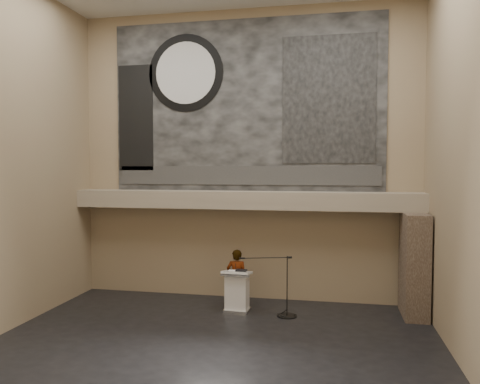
# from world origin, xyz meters

# --- Properties ---
(floor) EXTENTS (10.00, 10.00, 0.00)m
(floor) POSITION_xyz_m (0.00, 0.00, 0.00)
(floor) COLOR black
(floor) RESTS_ON ground
(wall_back) EXTENTS (10.00, 0.02, 8.50)m
(wall_back) POSITION_xyz_m (0.00, 4.00, 4.25)
(wall_back) COLOR #91795C
(wall_back) RESTS_ON floor
(wall_front) EXTENTS (10.00, 0.02, 8.50)m
(wall_front) POSITION_xyz_m (0.00, -4.00, 4.25)
(wall_front) COLOR #91795C
(wall_front) RESTS_ON floor
(wall_left) EXTENTS (0.02, 8.00, 8.50)m
(wall_left) POSITION_xyz_m (-5.00, 0.00, 4.25)
(wall_left) COLOR #91795C
(wall_left) RESTS_ON floor
(wall_right) EXTENTS (0.02, 8.00, 8.50)m
(wall_right) POSITION_xyz_m (5.00, 0.00, 4.25)
(wall_right) COLOR #91795C
(wall_right) RESTS_ON floor
(soffit) EXTENTS (10.00, 0.80, 0.50)m
(soffit) POSITION_xyz_m (0.00, 3.60, 2.95)
(soffit) COLOR gray
(soffit) RESTS_ON wall_back
(sprinkler_left) EXTENTS (0.04, 0.04, 0.06)m
(sprinkler_left) POSITION_xyz_m (-1.60, 3.55, 2.67)
(sprinkler_left) COLOR #B2893D
(sprinkler_left) RESTS_ON soffit
(sprinkler_right) EXTENTS (0.04, 0.04, 0.06)m
(sprinkler_right) POSITION_xyz_m (1.90, 3.55, 2.67)
(sprinkler_right) COLOR #B2893D
(sprinkler_right) RESTS_ON soffit
(banner) EXTENTS (8.00, 0.05, 5.00)m
(banner) POSITION_xyz_m (0.00, 3.97, 5.70)
(banner) COLOR black
(banner) RESTS_ON wall_back
(banner_text_strip) EXTENTS (7.76, 0.02, 0.55)m
(banner_text_strip) POSITION_xyz_m (0.00, 3.93, 3.65)
(banner_text_strip) COLOR #2C2C2C
(banner_text_strip) RESTS_ON banner
(banner_clock_rim) EXTENTS (2.30, 0.02, 2.30)m
(banner_clock_rim) POSITION_xyz_m (-1.80, 3.93, 6.70)
(banner_clock_rim) COLOR black
(banner_clock_rim) RESTS_ON banner
(banner_clock_face) EXTENTS (1.84, 0.02, 1.84)m
(banner_clock_face) POSITION_xyz_m (-1.80, 3.91, 6.70)
(banner_clock_face) COLOR silver
(banner_clock_face) RESTS_ON banner
(banner_building_print) EXTENTS (2.60, 0.02, 3.60)m
(banner_building_print) POSITION_xyz_m (2.40, 3.93, 5.80)
(banner_building_print) COLOR black
(banner_building_print) RESTS_ON banner
(banner_brick_print) EXTENTS (1.10, 0.02, 3.20)m
(banner_brick_print) POSITION_xyz_m (-3.40, 3.93, 5.40)
(banner_brick_print) COLOR black
(banner_brick_print) RESTS_ON banner
(stone_pier) EXTENTS (0.60, 1.40, 2.70)m
(stone_pier) POSITION_xyz_m (4.65, 3.15, 1.35)
(stone_pier) COLOR #423328
(stone_pier) RESTS_ON floor
(lectern) EXTENTS (0.79, 0.59, 1.14)m
(lectern) POSITION_xyz_m (0.04, 2.59, 0.55)
(lectern) COLOR silver
(lectern) RESTS_ON floor
(binder) EXTENTS (0.30, 0.24, 0.04)m
(binder) POSITION_xyz_m (0.15, 2.62, 1.12)
(binder) COLOR black
(binder) RESTS_ON lectern
(papers) EXTENTS (0.24, 0.33, 0.00)m
(papers) POSITION_xyz_m (-0.09, 2.57, 1.10)
(papers) COLOR white
(papers) RESTS_ON lectern
(speaker_person) EXTENTS (0.59, 0.39, 1.60)m
(speaker_person) POSITION_xyz_m (-0.07, 3.08, 0.80)
(speaker_person) COLOR silver
(speaker_person) RESTS_ON floor
(mic_stand) EXTENTS (1.46, 0.62, 1.59)m
(mic_stand) POSITION_xyz_m (1.36, 2.44, 0.24)
(mic_stand) COLOR black
(mic_stand) RESTS_ON floor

